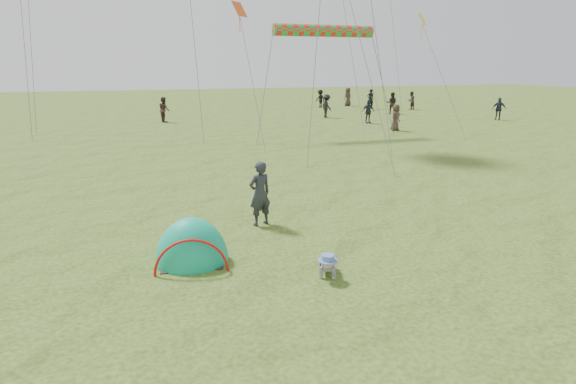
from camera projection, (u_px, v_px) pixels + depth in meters
name	position (u px, v px, depth m)	size (l,w,h in m)	color
ground	(359.00, 287.00, 8.25)	(140.00, 140.00, 0.00)	#1D480B
crawling_toddler	(327.00, 263.00, 8.62)	(0.48, 0.69, 0.53)	black
popup_tent	(193.00, 262.00, 9.28)	(1.48, 1.22, 1.92)	#169261
standing_adult	(260.00, 194.00, 11.20)	(0.60, 0.39, 1.65)	#26282E
crowd_person_1	(411.00, 101.00, 40.28)	(0.78, 0.61, 1.61)	#382826
crowd_person_2	(368.00, 112.00, 30.92)	(0.94, 0.39, 1.61)	#212C37
crowd_person_3	(320.00, 99.00, 42.12)	(1.07, 0.61, 1.65)	black
crowd_person_4	(348.00, 97.00, 43.86)	(0.86, 0.56, 1.76)	#352B22
crowd_person_6	(370.00, 99.00, 41.01)	(0.64, 0.42, 1.77)	black
crowd_person_7	(392.00, 103.00, 36.90)	(0.85, 0.66, 1.74)	black
crowd_person_8	(499.00, 109.00, 32.66)	(0.95, 0.40, 1.63)	#263046
crowd_person_9	(327.00, 106.00, 34.19)	(1.13, 0.65, 1.76)	black
crowd_person_10	(396.00, 117.00, 27.43)	(0.79, 0.51, 1.61)	#412F2A
crowd_person_13	(164.00, 110.00, 31.53)	(0.85, 0.66, 1.75)	#3B2826
rainbow_tube_kite	(324.00, 31.00, 24.40)	(0.64, 0.64, 5.72)	red
diamond_kite_2	(422.00, 19.00, 27.02)	(0.81, 0.81, 0.00)	yellow
diamond_kite_7	(239.00, 9.00, 23.39)	(0.89, 0.89, 0.00)	orange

